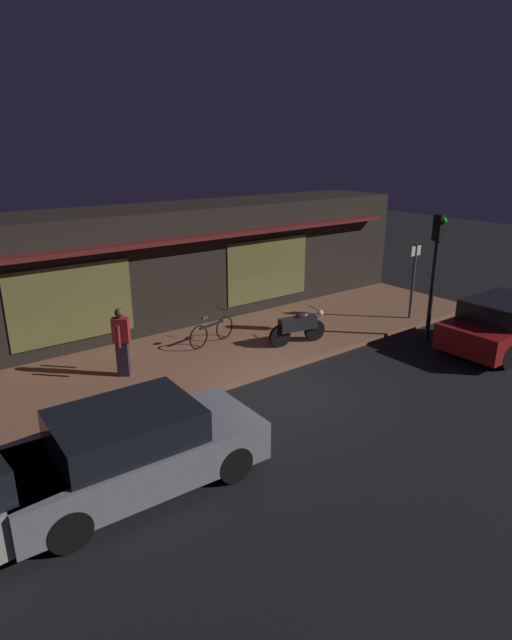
{
  "coord_description": "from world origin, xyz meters",
  "views": [
    {
      "loc": [
        -7.09,
        -7.96,
        5.31
      ],
      "look_at": [
        0.75,
        2.4,
        0.95
      ],
      "focal_mm": 29.04,
      "sensor_mm": 36.0,
      "label": 1
    }
  ],
  "objects_px": {
    "motorcycle": "(299,326)",
    "person_photographer": "(122,341)",
    "bicycle_parked": "(212,331)",
    "parked_car_far": "(134,449)",
    "parked_car_across": "(505,324)",
    "traffic_light_pole": "(436,256)",
    "sign_post": "(413,276)"
  },
  "relations": [
    {
      "from": "sign_post",
      "to": "parked_car_across",
      "type": "relative_size",
      "value": 0.58
    },
    {
      "from": "traffic_light_pole",
      "to": "parked_car_across",
      "type": "height_order",
      "value": "traffic_light_pole"
    },
    {
      "from": "bicycle_parked",
      "to": "person_photographer",
      "type": "bearing_deg",
      "value": -169.85
    },
    {
      "from": "motorcycle",
      "to": "person_photographer",
      "type": "distance_m",
      "value": 4.81
    },
    {
      "from": "traffic_light_pole",
      "to": "parked_car_far",
      "type": "bearing_deg",
      "value": -172.79
    },
    {
      "from": "motorcycle",
      "to": "person_photographer",
      "type": "xyz_separation_m",
      "value": [
        -4.7,
        0.91,
        0.38
      ]
    },
    {
      "from": "person_photographer",
      "to": "sign_post",
      "type": "distance_m",
      "value": 9.12
    },
    {
      "from": "bicycle_parked",
      "to": "parked_car_across",
      "type": "xyz_separation_m",
      "value": [
        6.47,
        -4.8,
        0.2
      ]
    },
    {
      "from": "person_photographer",
      "to": "parked_car_across",
      "type": "distance_m",
      "value": 10.21
    },
    {
      "from": "bicycle_parked",
      "to": "sign_post",
      "type": "height_order",
      "value": "sign_post"
    },
    {
      "from": "parked_car_far",
      "to": "parked_car_across",
      "type": "height_order",
      "value": "same"
    },
    {
      "from": "person_photographer",
      "to": "parked_car_far",
      "type": "relative_size",
      "value": 0.4
    },
    {
      "from": "parked_car_far",
      "to": "parked_car_across",
      "type": "relative_size",
      "value": 1.01
    },
    {
      "from": "sign_post",
      "to": "parked_car_far",
      "type": "bearing_deg",
      "value": -166.32
    },
    {
      "from": "parked_car_across",
      "to": "traffic_light_pole",
      "type": "bearing_deg",
      "value": 127.63
    },
    {
      "from": "person_photographer",
      "to": "traffic_light_pole",
      "type": "height_order",
      "value": "traffic_light_pole"
    },
    {
      "from": "motorcycle",
      "to": "traffic_light_pole",
      "type": "height_order",
      "value": "traffic_light_pole"
    },
    {
      "from": "person_photographer",
      "to": "bicycle_parked",
      "type": "bearing_deg",
      "value": 10.15
    },
    {
      "from": "motorcycle",
      "to": "person_photographer",
      "type": "relative_size",
      "value": 1.01
    },
    {
      "from": "motorcycle",
      "to": "sign_post",
      "type": "distance_m",
      "value": 4.41
    },
    {
      "from": "person_photographer",
      "to": "traffic_light_pole",
      "type": "relative_size",
      "value": 0.46
    },
    {
      "from": "bicycle_parked",
      "to": "parked_car_across",
      "type": "distance_m",
      "value": 8.06
    },
    {
      "from": "person_photographer",
      "to": "parked_car_far",
      "type": "xyz_separation_m",
      "value": [
        -1.51,
        -3.93,
        -0.32
      ]
    },
    {
      "from": "bicycle_parked",
      "to": "traffic_light_pole",
      "type": "height_order",
      "value": "traffic_light_pole"
    },
    {
      "from": "parked_car_far",
      "to": "person_photographer",
      "type": "bearing_deg",
      "value": 68.97
    },
    {
      "from": "motorcycle",
      "to": "parked_car_far",
      "type": "xyz_separation_m",
      "value": [
        -6.21,
        -3.02,
        0.06
      ]
    },
    {
      "from": "bicycle_parked",
      "to": "person_photographer",
      "type": "relative_size",
      "value": 0.98
    },
    {
      "from": "parked_car_across",
      "to": "bicycle_parked",
      "type": "bearing_deg",
      "value": 143.46
    },
    {
      "from": "motorcycle",
      "to": "parked_car_across",
      "type": "height_order",
      "value": "parked_car_across"
    },
    {
      "from": "bicycle_parked",
      "to": "parked_car_far",
      "type": "height_order",
      "value": "parked_car_far"
    },
    {
      "from": "traffic_light_pole",
      "to": "parked_car_across",
      "type": "relative_size",
      "value": 0.88
    },
    {
      "from": "person_photographer",
      "to": "motorcycle",
      "type": "bearing_deg",
      "value": -10.92
    }
  ]
}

